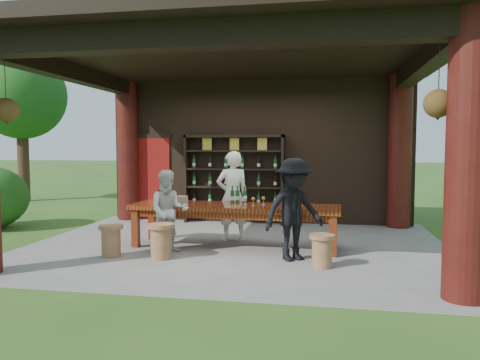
% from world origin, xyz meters
% --- Properties ---
extents(ground, '(90.00, 90.00, 0.00)m').
position_xyz_m(ground, '(0.00, 0.00, 0.00)').
color(ground, '#2D5119').
rests_on(ground, ground).
extents(pavilion, '(7.50, 6.00, 3.60)m').
position_xyz_m(pavilion, '(-0.01, 0.43, 2.13)').
color(pavilion, slate).
rests_on(pavilion, ground).
extents(wine_shelf, '(2.31, 0.35, 2.03)m').
position_xyz_m(wine_shelf, '(-0.51, 2.45, 1.02)').
color(wine_shelf, black).
rests_on(wine_shelf, ground).
extents(tasting_table, '(3.68, 1.06, 0.75)m').
position_xyz_m(tasting_table, '(-0.00, -0.10, 0.64)').
color(tasting_table, '#4F170B').
rests_on(tasting_table, ground).
extents(stool_near_left, '(0.42, 0.42, 0.55)m').
position_xyz_m(stool_near_left, '(-0.99, -1.14, 0.29)').
color(stool_near_left, brown).
rests_on(stool_near_left, ground).
extents(stool_near_right, '(0.37, 0.37, 0.49)m').
position_xyz_m(stool_near_right, '(1.52, -1.23, 0.26)').
color(stool_near_right, brown).
rests_on(stool_near_right, ground).
extents(stool_far_left, '(0.39, 0.39, 0.51)m').
position_xyz_m(stool_far_left, '(-1.83, -1.15, 0.27)').
color(stool_far_left, brown).
rests_on(stool_far_left, ground).
extents(host, '(0.72, 0.62, 1.68)m').
position_xyz_m(host, '(-0.16, 0.51, 0.84)').
color(host, white).
rests_on(host, ground).
extents(guest_woman, '(0.82, 0.74, 1.38)m').
position_xyz_m(guest_woman, '(-1.02, -0.67, 0.69)').
color(guest_woman, silver).
rests_on(guest_woman, ground).
extents(guest_man, '(1.18, 1.09, 1.59)m').
position_xyz_m(guest_man, '(1.08, -0.86, 0.80)').
color(guest_man, black).
rests_on(guest_man, ground).
extents(table_bottles, '(0.32, 0.19, 0.31)m').
position_xyz_m(table_bottles, '(0.00, 0.21, 0.90)').
color(table_bottles, '#194C1E').
rests_on(table_bottles, tasting_table).
extents(table_glasses, '(0.95, 0.51, 0.15)m').
position_xyz_m(table_glasses, '(0.66, -0.16, 0.82)').
color(table_glasses, silver).
rests_on(table_glasses, tasting_table).
extents(napkin_basket, '(0.27, 0.19, 0.14)m').
position_xyz_m(napkin_basket, '(-1.00, -0.16, 0.82)').
color(napkin_basket, '#BF6672').
rests_on(napkin_basket, tasting_table).
extents(shrubs, '(15.71, 8.22, 1.36)m').
position_xyz_m(shrubs, '(3.16, 0.83, 0.56)').
color(shrubs, '#194C14').
rests_on(shrubs, ground).
extents(trees, '(20.56, 11.73, 4.80)m').
position_xyz_m(trees, '(3.48, 1.98, 3.37)').
color(trees, '#3F2819').
rests_on(trees, ground).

